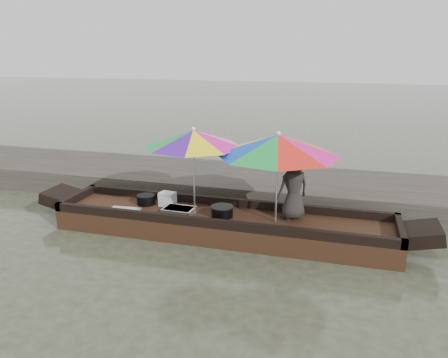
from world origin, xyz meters
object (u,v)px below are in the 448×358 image
(umbrella_bow, at_px, (194,171))
(umbrella_stern, at_px, (277,178))
(vendor, at_px, (293,187))
(cooking_pot, at_px, (146,200))
(tray_scallop, at_px, (124,212))
(supply_bag, at_px, (167,199))
(tray_crayfish, at_px, (179,210))
(boat_hull, at_px, (222,225))
(charcoal_grill, at_px, (222,212))

(umbrella_bow, xyz_separation_m, umbrella_stern, (1.45, 0.00, 0.00))
(vendor, bearing_deg, cooking_pot, -37.38)
(tray_scallop, relative_size, supply_bag, 1.97)
(umbrella_bow, bearing_deg, cooking_pot, 169.05)
(cooking_pot, height_order, umbrella_stern, umbrella_stern)
(cooking_pot, relative_size, tray_scallop, 0.61)
(tray_crayfish, bearing_deg, vendor, 8.33)
(boat_hull, bearing_deg, tray_crayfish, -176.03)
(supply_bag, bearing_deg, boat_hull, -11.59)
(cooking_pot, distance_m, tray_scallop, 0.59)
(tray_scallop, bearing_deg, boat_hull, 11.69)
(cooking_pot, relative_size, umbrella_stern, 0.17)
(boat_hull, height_order, umbrella_bow, umbrella_bow)
(charcoal_grill, distance_m, vendor, 1.31)
(tray_crayfish, xyz_separation_m, supply_bag, (-0.34, 0.29, 0.09))
(charcoal_grill, bearing_deg, boat_hull, 92.84)
(boat_hull, distance_m, umbrella_bow, 1.08)
(umbrella_bow, relative_size, umbrella_stern, 0.82)
(boat_hull, xyz_separation_m, umbrella_stern, (0.94, 0.00, 0.95))
(tray_crayfish, distance_m, umbrella_bow, 0.79)
(tray_crayfish, bearing_deg, charcoal_grill, 2.08)
(cooking_pot, xyz_separation_m, umbrella_stern, (2.50, -0.20, 0.69))
(tray_scallop, distance_m, vendor, 3.02)
(tray_scallop, relative_size, umbrella_stern, 0.27)
(cooking_pot, height_order, supply_bag, supply_bag)
(umbrella_bow, bearing_deg, tray_crayfish, -168.98)
(tray_crayfish, relative_size, umbrella_stern, 0.27)
(boat_hull, relative_size, charcoal_grill, 15.83)
(supply_bag, bearing_deg, tray_crayfish, -40.43)
(supply_bag, bearing_deg, vendor, 0.06)
(tray_crayfish, distance_m, vendor, 2.07)
(tray_crayfish, distance_m, charcoal_grill, 0.80)
(cooking_pot, bearing_deg, vendor, 0.67)
(umbrella_bow, distance_m, umbrella_stern, 1.45)
(boat_hull, distance_m, vendor, 1.42)
(tray_crayfish, bearing_deg, umbrella_bow, 11.02)
(vendor, height_order, umbrella_bow, umbrella_bow)
(cooking_pot, height_order, umbrella_bow, umbrella_bow)
(tray_crayfish, xyz_separation_m, charcoal_grill, (0.80, 0.03, 0.04))
(charcoal_grill, bearing_deg, tray_scallop, -169.16)
(boat_hull, bearing_deg, cooking_pot, 172.59)
(vendor, distance_m, umbrella_bow, 1.73)
(vendor, height_order, umbrella_stern, umbrella_stern)
(tray_scallop, relative_size, umbrella_bow, 0.33)
(umbrella_bow, height_order, umbrella_stern, same)
(tray_scallop, bearing_deg, tray_crayfish, 17.98)
(tray_scallop, xyz_separation_m, charcoal_grill, (1.73, 0.33, 0.06))
(tray_crayfish, relative_size, vendor, 0.48)
(tray_crayfish, bearing_deg, umbrella_stern, 1.83)
(supply_bag, distance_m, umbrella_bow, 0.93)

